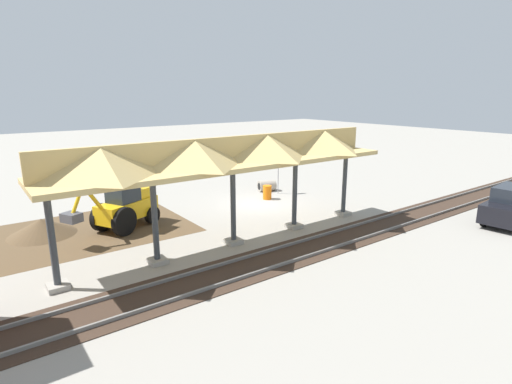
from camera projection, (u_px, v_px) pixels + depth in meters
ground_plane at (260, 204)px, 24.71m from camera, size 120.00×120.00×0.00m
dirt_work_zone at (87, 231)px, 19.94m from camera, size 9.76×7.00×0.01m
platform_canopy at (232, 153)px, 17.27m from camera, size 15.96×3.20×4.90m
rail_tracks at (348, 236)px, 19.16m from camera, size 60.00×2.58×0.15m
stop_sign at (278, 167)px, 26.92m from camera, size 0.75×0.16×2.59m
backhoe at (125, 204)px, 20.05m from camera, size 5.09×3.36×2.82m
dirt_mound at (43, 235)px, 19.39m from camera, size 6.26×6.26×1.62m
concrete_pipe at (267, 186)px, 27.95m from camera, size 1.33×1.03×0.76m
distant_parked_car at (511, 206)px, 20.83m from camera, size 4.34×2.12×1.98m
traffic_barrel at (267, 192)px, 25.80m from camera, size 0.56×0.56×0.90m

